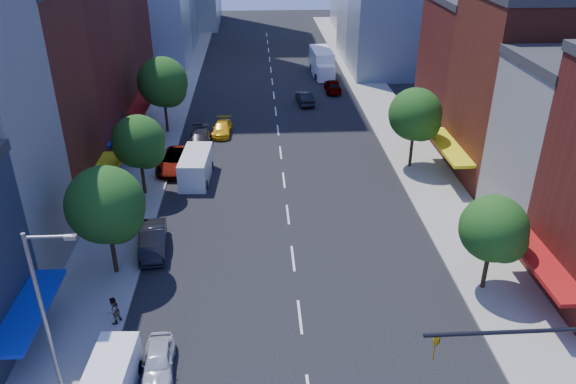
{
  "coord_description": "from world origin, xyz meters",
  "views": [
    {
      "loc": [
        -2.17,
        -19.44,
        21.34
      ],
      "look_at": [
        -0.33,
        12.1,
        5.0
      ],
      "focal_mm": 35.0,
      "sensor_mm": 36.0,
      "label": 1
    }
  ],
  "objects_px": {
    "traffic_car_far": "(333,86)",
    "box_truck": "(322,63)",
    "parked_car_third": "(176,161)",
    "taxi": "(222,128)",
    "traffic_car_oncoming": "(305,98)",
    "parked_car_front": "(158,361)",
    "parked_car_second": "(153,240)",
    "cargo_van_far": "(196,167)",
    "pedestrian_far": "(114,311)",
    "parked_car_rear": "(200,140)"
  },
  "relations": [
    {
      "from": "traffic_car_oncoming",
      "to": "parked_car_rear",
      "type": "bearing_deg",
      "value": 42.24
    },
    {
      "from": "parked_car_rear",
      "to": "box_truck",
      "type": "bearing_deg",
      "value": 57.84
    },
    {
      "from": "parked_car_front",
      "to": "parked_car_third",
      "type": "relative_size",
      "value": 0.65
    },
    {
      "from": "parked_car_second",
      "to": "box_truck",
      "type": "distance_m",
      "value": 46.52
    },
    {
      "from": "parked_car_second",
      "to": "box_truck",
      "type": "height_order",
      "value": "box_truck"
    },
    {
      "from": "pedestrian_far",
      "to": "parked_car_third",
      "type": "bearing_deg",
      "value": -150.14
    },
    {
      "from": "cargo_van_far",
      "to": "traffic_car_far",
      "type": "xyz_separation_m",
      "value": [
        14.99,
        24.51,
        -0.39
      ]
    },
    {
      "from": "traffic_car_far",
      "to": "box_truck",
      "type": "distance_m",
      "value": 8.07
    },
    {
      "from": "cargo_van_far",
      "to": "parked_car_third",
      "type": "bearing_deg",
      "value": 133.74
    },
    {
      "from": "parked_car_front",
      "to": "traffic_car_oncoming",
      "type": "relative_size",
      "value": 0.83
    },
    {
      "from": "parked_car_front",
      "to": "cargo_van_far",
      "type": "relative_size",
      "value": 0.66
    },
    {
      "from": "parked_car_third",
      "to": "traffic_car_oncoming",
      "type": "relative_size",
      "value": 1.28
    },
    {
      "from": "parked_car_front",
      "to": "box_truck",
      "type": "xyz_separation_m",
      "value": [
        14.48,
        54.76,
        0.94
      ]
    },
    {
      "from": "parked_car_rear",
      "to": "taxi",
      "type": "bearing_deg",
      "value": 57.36
    },
    {
      "from": "traffic_car_oncoming",
      "to": "parked_car_front",
      "type": "bearing_deg",
      "value": 69.68
    },
    {
      "from": "cargo_van_far",
      "to": "taxi",
      "type": "xyz_separation_m",
      "value": [
        1.73,
        10.73,
        -0.54
      ]
    },
    {
      "from": "cargo_van_far",
      "to": "box_truck",
      "type": "distance_m",
      "value": 35.6
    },
    {
      "from": "parked_car_front",
      "to": "parked_car_second",
      "type": "xyz_separation_m",
      "value": [
        -2.0,
        11.26,
        0.17
      ]
    },
    {
      "from": "traffic_car_far",
      "to": "taxi",
      "type": "bearing_deg",
      "value": 46.67
    },
    {
      "from": "parked_car_second",
      "to": "box_truck",
      "type": "relative_size",
      "value": 0.59
    },
    {
      "from": "traffic_car_oncoming",
      "to": "box_truck",
      "type": "bearing_deg",
      "value": -110.83
    },
    {
      "from": "parked_car_front",
      "to": "parked_car_third",
      "type": "xyz_separation_m",
      "value": [
        -2.0,
        24.59,
        0.16
      ]
    },
    {
      "from": "box_truck",
      "to": "parked_car_front",
      "type": "bearing_deg",
      "value": -107.14
    },
    {
      "from": "parked_car_third",
      "to": "taxi",
      "type": "xyz_separation_m",
      "value": [
        3.72,
        8.37,
        -0.17
      ]
    },
    {
      "from": "parked_car_third",
      "to": "pedestrian_far",
      "type": "distance_m",
      "value": 20.91
    },
    {
      "from": "taxi",
      "to": "cargo_van_far",
      "type": "bearing_deg",
      "value": -94.9
    },
    {
      "from": "taxi",
      "to": "parked_car_front",
      "type": "bearing_deg",
      "value": -88.73
    },
    {
      "from": "taxi",
      "to": "traffic_car_oncoming",
      "type": "distance_m",
      "value": 13.13
    },
    {
      "from": "traffic_car_oncoming",
      "to": "traffic_car_far",
      "type": "xyz_separation_m",
      "value": [
        3.92,
        4.56,
        0.04
      ]
    },
    {
      "from": "parked_car_rear",
      "to": "parked_car_front",
      "type": "bearing_deg",
      "value": -91.24
    },
    {
      "from": "cargo_van_far",
      "to": "pedestrian_far",
      "type": "distance_m",
      "value": 18.77
    },
    {
      "from": "parked_car_rear",
      "to": "box_truck",
      "type": "relative_size",
      "value": 0.6
    },
    {
      "from": "box_truck",
      "to": "taxi",
      "type": "bearing_deg",
      "value": -122.68
    },
    {
      "from": "parked_car_front",
      "to": "parked_car_third",
      "type": "bearing_deg",
      "value": 90.78
    },
    {
      "from": "parked_car_front",
      "to": "pedestrian_far",
      "type": "bearing_deg",
      "value": 125.14
    },
    {
      "from": "taxi",
      "to": "parked_car_third",
      "type": "bearing_deg",
      "value": -109.7
    },
    {
      "from": "parked_car_second",
      "to": "pedestrian_far",
      "type": "height_order",
      "value": "pedestrian_far"
    },
    {
      "from": "parked_car_second",
      "to": "box_truck",
      "type": "bearing_deg",
      "value": 62.45
    },
    {
      "from": "cargo_van_far",
      "to": "taxi",
      "type": "relative_size",
      "value": 1.3
    },
    {
      "from": "traffic_car_oncoming",
      "to": "box_truck",
      "type": "distance_m",
      "value": 13.06
    },
    {
      "from": "taxi",
      "to": "pedestrian_far",
      "type": "height_order",
      "value": "pedestrian_far"
    },
    {
      "from": "parked_car_third",
      "to": "traffic_car_oncoming",
      "type": "height_order",
      "value": "parked_car_third"
    },
    {
      "from": "traffic_car_oncoming",
      "to": "taxi",
      "type": "bearing_deg",
      "value": 38.98
    },
    {
      "from": "traffic_car_far",
      "to": "parked_car_front",
      "type": "bearing_deg",
      "value": 72.8
    },
    {
      "from": "parked_car_third",
      "to": "pedestrian_far",
      "type": "xyz_separation_m",
      "value": [
        -1.0,
        -20.89,
        0.17
      ]
    },
    {
      "from": "traffic_car_oncoming",
      "to": "box_truck",
      "type": "height_order",
      "value": "box_truck"
    },
    {
      "from": "cargo_van_far",
      "to": "taxi",
      "type": "height_order",
      "value": "cargo_van_far"
    },
    {
      "from": "parked_car_third",
      "to": "traffic_car_far",
      "type": "xyz_separation_m",
      "value": [
        16.98,
        22.15,
        -0.02
      ]
    },
    {
      "from": "parked_car_second",
      "to": "traffic_car_oncoming",
      "type": "xyz_separation_m",
      "value": [
        13.06,
        30.92,
        -0.07
      ]
    },
    {
      "from": "cargo_van_far",
      "to": "traffic_car_far",
      "type": "height_order",
      "value": "cargo_van_far"
    }
  ]
}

